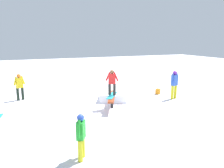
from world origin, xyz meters
The scene contains 8 objects.
ground_plane centered at (0.00, 0.00, 0.00)m, with size 60.00×60.00×0.00m, color white.
rail_feature centered at (0.00, 0.00, 0.56)m, with size 2.19×1.27×0.65m.
snow_kicker_ramp centered at (-1.47, 0.72, 0.23)m, with size 1.80×1.50×0.46m, color white.
main_rider_on_rail centered at (0.00, 0.00, 1.30)m, with size 1.33×1.06×1.33m.
bystander_green centered at (4.12, -2.72, 0.78)m, with size 0.59×0.39×1.39m.
bystander_yellow centered at (-3.43, -4.29, 0.86)m, with size 0.33×0.65×1.53m.
bystander_blue centered at (-0.21, 4.05, 0.94)m, with size 0.31×0.67×1.66m.
backpack_on_snow centered at (-1.50, 3.83, 0.17)m, with size 0.30×0.22×0.34m, color orange.
Camera 1 is at (9.85, -4.18, 3.47)m, focal length 35.00 mm.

